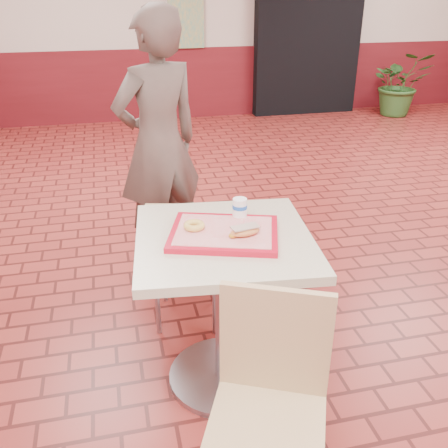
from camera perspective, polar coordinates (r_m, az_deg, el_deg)
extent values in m
cube|color=maroon|center=(3.56, 19.57, -7.00)|extent=(8.00, 10.00, 0.01)
cube|color=beige|center=(7.68, 0.35, 23.33)|extent=(8.00, 0.01, 3.00)
cube|color=#581016|center=(7.77, 0.36, 15.94)|extent=(8.00, 0.04, 1.00)
cube|color=black|center=(7.96, 9.54, 20.21)|extent=(1.60, 0.22, 2.20)
cube|color=gray|center=(7.50, -4.42, 23.97)|extent=(0.50, 0.03, 1.20)
cube|color=beige|center=(2.23, 0.00, -1.89)|extent=(0.78, 0.78, 0.04)
cylinder|color=gray|center=(2.45, 0.00, -10.43)|extent=(0.09, 0.09, 0.78)
cylinder|color=gray|center=(2.69, 0.00, -16.86)|extent=(0.56, 0.56, 0.03)
cube|color=tan|center=(1.92, 4.85, -22.21)|extent=(0.54, 0.54, 0.04)
cube|color=tan|center=(1.88, 5.85, -13.08)|extent=(0.38, 0.20, 0.45)
cylinder|color=gray|center=(2.21, 0.37, -22.07)|extent=(0.03, 0.03, 0.40)
cylinder|color=gray|center=(2.19, 10.19, -23.13)|extent=(0.03, 0.03, 0.40)
cube|color=tan|center=(2.91, -4.23, -4.24)|extent=(0.46, 0.46, 0.04)
cube|color=tan|center=(2.65, -4.66, -1.88)|extent=(0.37, 0.12, 0.41)
cylinder|color=gray|center=(3.14, -0.92, -5.98)|extent=(0.03, 0.03, 0.37)
cylinder|color=gray|center=(3.16, -6.83, -5.91)|extent=(0.03, 0.03, 0.37)
cylinder|color=gray|center=(2.87, -1.07, -9.39)|extent=(0.03, 0.03, 0.37)
cylinder|color=gray|center=(2.90, -7.58, -9.28)|extent=(0.03, 0.03, 0.37)
imported|color=brown|center=(3.40, -7.47, 9.04)|extent=(0.75, 0.64, 1.74)
cube|color=#B30D23|center=(2.22, 0.00, -1.09)|extent=(0.47, 0.37, 0.03)
cube|color=#E18585|center=(2.21, 0.00, -0.75)|extent=(0.42, 0.32, 0.00)
torus|color=#DFBA51|center=(2.22, -3.44, -0.17)|extent=(0.11, 0.11, 0.03)
ellipsoid|color=#D47D3E|center=(2.16, 2.42, -0.84)|extent=(0.15, 0.09, 0.04)
cube|color=white|center=(2.15, 2.43, -0.33)|extent=(0.13, 0.08, 0.01)
ellipsoid|color=#BE7E1A|center=(2.14, 0.97, -1.34)|extent=(0.03, 0.03, 0.02)
cylinder|color=white|center=(2.33, 1.82, 1.92)|extent=(0.07, 0.07, 0.09)
cylinder|color=blue|center=(2.33, 1.82, 2.02)|extent=(0.07, 0.07, 0.02)
imported|color=#2A5723|center=(8.23, 19.48, 14.89)|extent=(1.01, 0.92, 0.94)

